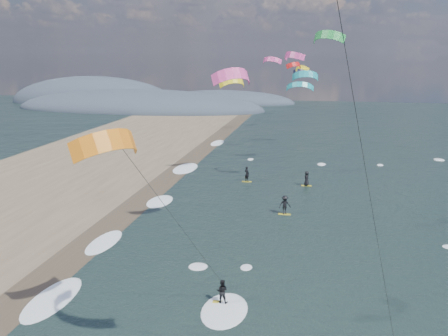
# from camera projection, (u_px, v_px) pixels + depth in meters

# --- Properties ---
(wet_sand_strip) EXTENTS (3.00, 240.00, 0.00)m
(wet_sand_strip) POSITION_uv_depth(u_px,v_px,m) (59.00, 268.00, 33.66)
(wet_sand_strip) COLOR #382D23
(wet_sand_strip) RESTS_ON ground
(coastal_hills) EXTENTS (80.00, 41.00, 15.00)m
(coastal_hills) POSITION_uv_depth(u_px,v_px,m) (131.00, 106.00, 133.25)
(coastal_hills) COLOR #3D4756
(coastal_hills) RESTS_ON ground
(kitesurfer_near_a) EXTENTS (8.13, 9.47, 19.04)m
(kitesurfer_near_a) POSITION_uv_depth(u_px,v_px,m) (341.00, 26.00, 13.81)
(kitesurfer_near_a) COLOR gold
(kitesurfer_near_a) RESTS_ON ground
(kitesurfer_near_b) EXTENTS (6.59, 9.00, 11.81)m
(kitesurfer_near_b) POSITION_uv_depth(u_px,v_px,m) (160.00, 208.00, 23.91)
(kitesurfer_near_b) COLOR gold
(kitesurfer_near_b) RESTS_ON ground
(far_kitesurfers) EXTENTS (7.72, 11.54, 1.76)m
(far_kitesurfers) POSITION_uv_depth(u_px,v_px,m) (283.00, 190.00, 49.34)
(far_kitesurfers) COLOR gold
(far_kitesurfers) RESTS_ON ground
(bg_kite_field) EXTENTS (12.71, 78.16, 7.76)m
(bg_kite_field) POSITION_uv_depth(u_px,v_px,m) (290.00, 67.00, 72.55)
(bg_kite_field) COLOR red
(bg_kite_field) RESTS_ON ground
(shoreline_surf) EXTENTS (2.40, 79.40, 0.11)m
(shoreline_surf) POSITION_uv_depth(u_px,v_px,m) (105.00, 244.00, 37.97)
(shoreline_surf) COLOR white
(shoreline_surf) RESTS_ON ground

